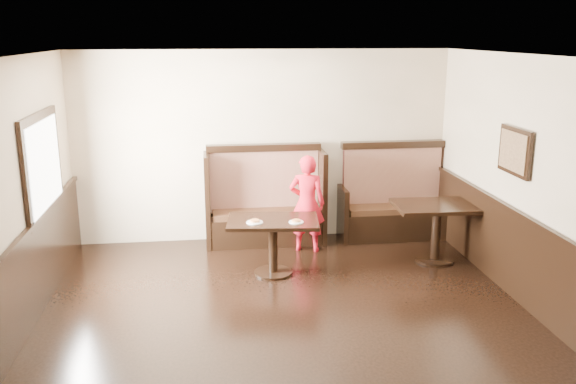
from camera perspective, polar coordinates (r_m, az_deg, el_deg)
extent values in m
plane|color=black|center=(6.16, 0.88, -14.73)|extent=(7.00, 7.00, 0.00)
plane|color=beige|center=(8.99, -2.34, 4.27)|extent=(5.50, 0.00, 5.50)
plane|color=beige|center=(6.59, 25.33, -1.06)|extent=(0.00, 7.00, 7.00)
plane|color=white|center=(5.37, 1.00, 12.26)|extent=(7.00, 7.00, 0.00)
cube|color=black|center=(6.19, -25.38, -10.93)|extent=(0.05, 6.90, 1.00)
cube|color=black|center=(6.85, 24.29, -8.34)|extent=(0.05, 6.90, 1.00)
cube|color=black|center=(7.61, -22.01, 2.42)|extent=(0.05, 1.50, 1.20)
cube|color=white|center=(7.60, -21.79, 2.43)|extent=(0.01, 1.30, 1.00)
cube|color=black|center=(7.51, 20.47, 3.59)|extent=(0.04, 0.70, 0.55)
cube|color=olive|center=(7.50, 20.30, 3.59)|extent=(0.01, 0.60, 0.45)
cube|color=black|center=(9.02, -2.10, -3.51)|extent=(1.60, 0.50, 0.42)
cube|color=#3A2112|center=(8.94, -2.11, -1.99)|extent=(1.54, 0.46, 0.09)
cube|color=#511016|center=(9.03, -2.26, 1.07)|extent=(1.60, 0.12, 0.92)
cube|color=black|center=(8.93, -2.30, 4.19)|extent=(1.68, 0.16, 0.10)
cube|color=black|center=(8.94, -7.55, -0.64)|extent=(0.07, 0.72, 1.36)
cube|color=black|center=(9.09, 3.09, -0.28)|extent=(0.07, 0.72, 1.36)
cube|color=black|center=(9.39, 9.85, -2.97)|extent=(1.50, 0.50, 0.42)
cube|color=#3A2112|center=(9.32, 9.91, -1.51)|extent=(1.44, 0.46, 0.09)
cube|color=#511016|center=(9.40, 9.65, 1.42)|extent=(1.50, 0.12, 0.92)
cube|color=black|center=(9.30, 9.79, 4.42)|extent=(1.58, 0.16, 0.10)
cube|color=black|center=(9.23, 5.02, -1.89)|extent=(0.07, 0.72, 0.80)
cube|color=black|center=(9.69, 14.19, -1.49)|extent=(0.07, 0.72, 0.80)
cube|color=black|center=(7.73, -1.42, -2.77)|extent=(1.22, 0.84, 0.05)
cylinder|color=black|center=(7.85, -1.40, -5.29)|extent=(0.11, 0.11, 0.67)
cylinder|color=black|center=(7.97, -1.39, -7.52)|extent=(0.50, 0.50, 0.03)
cube|color=black|center=(8.41, 13.83, -1.29)|extent=(1.17, 0.79, 0.05)
cylinder|color=black|center=(8.52, 13.67, -3.85)|extent=(0.13, 0.13, 0.73)
cylinder|color=black|center=(8.64, 13.52, -6.12)|extent=(0.54, 0.54, 0.03)
imported|color=red|center=(8.58, 1.78, -1.08)|extent=(0.58, 0.45, 1.39)
cylinder|color=white|center=(7.61, -3.13, -2.84)|extent=(0.21, 0.21, 0.01)
cylinder|color=tan|center=(7.61, -3.13, -2.73)|extent=(0.13, 0.13, 0.02)
cylinder|color=#EABA54|center=(7.60, -3.14, -2.64)|extent=(0.11, 0.11, 0.01)
cylinder|color=white|center=(7.62, 0.77, -2.81)|extent=(0.19, 0.19, 0.01)
cylinder|color=tan|center=(7.61, 0.77, -2.71)|extent=(0.11, 0.11, 0.02)
cylinder|color=#EABA54|center=(7.61, 0.78, -2.63)|extent=(0.10, 0.10, 0.01)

